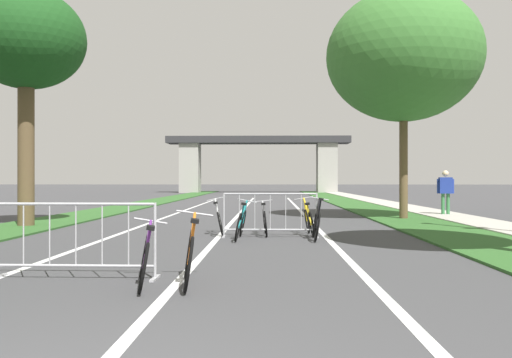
# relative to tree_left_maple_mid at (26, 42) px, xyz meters

# --- Properties ---
(grass_verge_left) EXTENTS (2.23, 65.19, 0.05)m
(grass_verge_left) POSITION_rel_tree_left_maple_mid_xyz_m (0.04, 13.83, -5.31)
(grass_verge_left) COLOR #2D5B26
(grass_verge_left) RESTS_ON ground
(grass_verge_right) EXTENTS (2.23, 65.19, 0.05)m
(grass_verge_right) POSITION_rel_tree_left_maple_mid_xyz_m (11.56, 13.83, -5.31)
(grass_verge_right) COLOR #2D5B26
(grass_verge_right) RESTS_ON ground
(sidewalk_path_right) EXTENTS (1.68, 65.19, 0.08)m
(sidewalk_path_right) POSITION_rel_tree_left_maple_mid_xyz_m (13.51, 13.83, -5.29)
(sidewalk_path_right) COLOR #ADA89E
(sidewalk_path_right) RESTS_ON ground
(lane_stripe_center) EXTENTS (0.14, 37.72, 0.01)m
(lane_stripe_center) POSITION_rel_tree_left_maple_mid_xyz_m (5.80, 6.02, -5.33)
(lane_stripe_center) COLOR silver
(lane_stripe_center) RESTS_ON ground
(lane_stripe_right_lane) EXTENTS (0.14, 37.72, 0.01)m
(lane_stripe_right_lane) POSITION_rel_tree_left_maple_mid_xyz_m (8.36, 6.02, -5.33)
(lane_stripe_right_lane) COLOR silver
(lane_stripe_right_lane) RESTS_ON ground
(lane_stripe_left_lane) EXTENTS (0.14, 37.72, 0.01)m
(lane_stripe_left_lane) POSITION_rel_tree_left_maple_mid_xyz_m (3.25, 6.02, -5.33)
(lane_stripe_left_lane) COLOR silver
(lane_stripe_left_lane) RESTS_ON ground
(overpass_bridge) EXTENTS (19.00, 3.01, 5.85)m
(overpass_bridge) POSITION_rel_tree_left_maple_mid_xyz_m (5.80, 41.04, -1.45)
(overpass_bridge) COLOR #2D2D30
(overpass_bridge) RESTS_ON ground
(tree_left_maple_mid) EXTENTS (3.37, 3.37, 6.85)m
(tree_left_maple_mid) POSITION_rel_tree_left_maple_mid_xyz_m (0.00, 0.00, 0.00)
(tree_left_maple_mid) COLOR brown
(tree_left_maple_mid) RESTS_ON ground
(tree_right_oak_mid) EXTENTS (5.25, 5.25, 7.82)m
(tree_right_oak_mid) POSITION_rel_tree_left_maple_mid_xyz_m (11.59, 3.17, 0.24)
(tree_right_oak_mid) COLOR brown
(tree_right_oak_mid) RESTS_ON ground
(crowd_barrier_nearest) EXTENTS (2.26, 0.47, 1.05)m
(crowd_barrier_nearest) POSITION_rel_tree_left_maple_mid_xyz_m (4.35, -8.00, -4.82)
(crowd_barrier_nearest) COLOR #ADADB2
(crowd_barrier_nearest) RESTS_ON ground
(crowd_barrier_second) EXTENTS (2.26, 0.44, 1.05)m
(crowd_barrier_second) POSITION_rel_tree_left_maple_mid_xyz_m (7.03, -2.57, -4.82)
(crowd_barrier_second) COLOR #ADADB2
(crowd_barrier_second) RESTS_ON ground
(bicycle_silver_0) EXTENTS (0.50, 1.60, 0.86)m
(bicycle_silver_0) POSITION_rel_tree_left_maple_mid_xyz_m (6.90, -2.10, -4.98)
(bicycle_silver_0) COLOR black
(bicycle_silver_0) RESTS_ON ground
(bicycle_orange_1) EXTENTS (0.50, 1.64, 0.95)m
(bicycle_orange_1) POSITION_rel_tree_left_maple_mid_xyz_m (5.98, -8.40, -4.95)
(bicycle_orange_1) COLOR black
(bicycle_orange_1) RESTS_ON ground
(bicycle_black_2) EXTENTS (0.43, 1.62, 0.97)m
(bicycle_black_2) POSITION_rel_tree_left_maple_mid_xyz_m (8.09, -3.05, -4.96)
(bicycle_black_2) COLOR black
(bicycle_black_2) RESTS_ON ground
(bicycle_teal_3) EXTENTS (0.47, 1.74, 0.92)m
(bicycle_teal_3) POSITION_rel_tree_left_maple_mid_xyz_m (6.36, -3.04, -4.97)
(bicycle_teal_3) COLOR black
(bicycle_teal_3) RESTS_ON ground
(bicycle_yellow_4) EXTENTS (0.48, 1.59, 0.94)m
(bicycle_yellow_4) POSITION_rel_tree_left_maple_mid_xyz_m (7.98, -2.12, -4.98)
(bicycle_yellow_4) COLOR black
(bicycle_yellow_4) RESTS_ON ground
(bicycle_white_5) EXTENTS (0.53, 1.59, 0.93)m
(bicycle_white_5) POSITION_rel_tree_left_maple_mid_xyz_m (5.78, -1.99, -4.98)
(bicycle_white_5) COLOR black
(bicycle_white_5) RESTS_ON ground
(bicycle_purple_6) EXTENTS (0.51, 1.63, 0.85)m
(bicycle_purple_6) POSITION_rel_tree_left_maple_mid_xyz_m (5.41, -8.45, -4.99)
(bicycle_purple_6) COLOR black
(bicycle_purple_6) RESTS_ON ground
(pedestrian_waiting) EXTENTS (0.62, 0.33, 1.71)m
(pedestrian_waiting) POSITION_rel_tree_left_maple_mid_xyz_m (13.58, 4.96, -4.29)
(pedestrian_waiting) COLOR #33723F
(pedestrian_waiting) RESTS_ON ground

